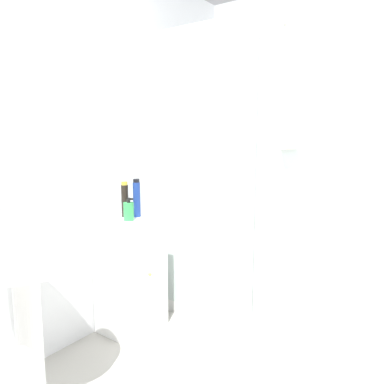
{
  "coord_description": "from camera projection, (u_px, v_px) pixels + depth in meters",
  "views": [
    {
      "loc": [
        -1.37,
        -0.28,
        1.34
      ],
      "look_at": [
        0.54,
        1.11,
        0.98
      ],
      "focal_mm": 35.0,
      "sensor_mm": 36.0,
      "label": 1
    }
  ],
  "objects": [
    {
      "name": "wall_back",
      "position": [
        60.0,
        150.0,
        2.26
      ],
      "size": [
        6.4,
        0.06,
        2.5
      ],
      "primitive_type": "cube",
      "color": "silver",
      "rests_on": "ground_plane"
    },
    {
      "name": "shower_enclosure",
      "position": [
        236.0,
        237.0,
        2.92
      ],
      "size": [
        0.95,
        0.98,
        2.06
      ],
      "color": "white",
      "rests_on": "ground_plane"
    },
    {
      "name": "vanity_cabinet",
      "position": [
        131.0,
        274.0,
        2.57
      ],
      "size": [
        0.39,
        0.35,
        0.78
      ],
      "color": "white",
      "rests_on": "ground_plane"
    },
    {
      "name": "sink",
      "position": [
        25.0,
        270.0,
        1.78
      ],
      "size": [
        0.51,
        0.51,
        1.01
      ],
      "color": "white",
      "rests_on": "ground_plane"
    },
    {
      "name": "soap_dispenser",
      "position": [
        129.0,
        211.0,
        2.44
      ],
      "size": [
        0.07,
        0.07,
        0.15
      ],
      "color": "green",
      "rests_on": "vanity_cabinet"
    },
    {
      "name": "shampoo_bottle_tall_black",
      "position": [
        125.0,
        200.0,
        2.54
      ],
      "size": [
        0.05,
        0.05,
        0.24
      ],
      "color": "black",
      "rests_on": "vanity_cabinet"
    },
    {
      "name": "shampoo_bottle_blue",
      "position": [
        137.0,
        198.0,
        2.54
      ],
      "size": [
        0.05,
        0.05,
        0.26
      ],
      "color": "navy",
      "rests_on": "vanity_cabinet"
    }
  ]
}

